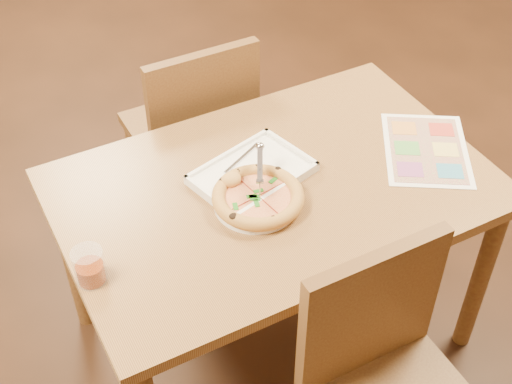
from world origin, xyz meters
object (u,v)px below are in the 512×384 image
menu (426,149)px  chair_near (386,364)px  pizza_cutter (260,170)px  glass_tumbler (90,268)px  dining_table (275,205)px  appetizer_tray (251,175)px  pizza (258,197)px  chair_far (196,120)px  plate (256,203)px

menu → chair_near: bearing=-134.3°
pizza_cutter → glass_tumbler: 0.56m
dining_table → glass_tumbler: bearing=-170.6°
pizza_cutter → appetizer_tray: bearing=26.1°
chair_near → pizza: (-0.08, 0.55, 0.18)m
dining_table → chair_far: size_ratio=2.77×
pizza_cutter → appetizer_tray: (0.00, 0.06, -0.07)m
appetizer_tray → pizza: bearing=-107.0°
pizza_cutter → plate: bearing=169.6°
pizza → pizza_cutter: size_ratio=1.96×
pizza → appetizer_tray: 0.12m
appetizer_tray → menu: 0.58m
pizza_cutter → menu: size_ratio=0.38×
dining_table → pizza: bearing=-149.8°
menu → chair_far: bearing=126.6°
chair_far → glass_tumbler: bearing=49.1°
pizza → glass_tumbler: size_ratio=2.61×
chair_far → plate: size_ratio=1.89×
chair_far → menu: 0.87m
plate → pizza: (0.01, 0.00, 0.02)m
chair_near → pizza: size_ratio=1.73×
pizza_cutter → appetizer_tray: 0.09m
glass_tumbler → pizza: bearing=5.5°
chair_near → pizza: chair_near is taller
chair_near → pizza_cutter: bearing=95.1°
dining_table → chair_near: bearing=-90.0°
chair_far → dining_table: bearing=90.0°
plate → glass_tumbler: bearing=-174.4°
chair_far → pizza_cutter: bearing=84.9°
pizza → appetizer_tray: bearing=73.0°
plate → pizza: pizza is taller
dining_table → chair_near: 0.61m
dining_table → plate: size_ratio=5.22×
plate → pizza_cutter: size_ratio=1.80×
dining_table → pizza: size_ratio=4.78×
plate → pizza: size_ratio=0.92×
dining_table → glass_tumbler: (-0.61, -0.10, 0.13)m
chair_far → pizza: 0.68m
appetizer_tray → glass_tumbler: size_ratio=3.79×
dining_table → menu: menu is taller
pizza → appetizer_tray: (0.03, 0.11, -0.01)m
plate → glass_tumbler: (-0.52, -0.05, 0.04)m
pizza → glass_tumbler: bearing=-174.5°
glass_tumbler → menu: size_ratio=0.28×
dining_table → pizza: 0.15m
dining_table → appetizer_tray: bearing=129.7°
dining_table → glass_tumbler: 0.63m
chair_near → pizza: bearing=98.7°
chair_near → chair_far: size_ratio=1.00×
appetizer_tray → chair_near: bearing=-85.6°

